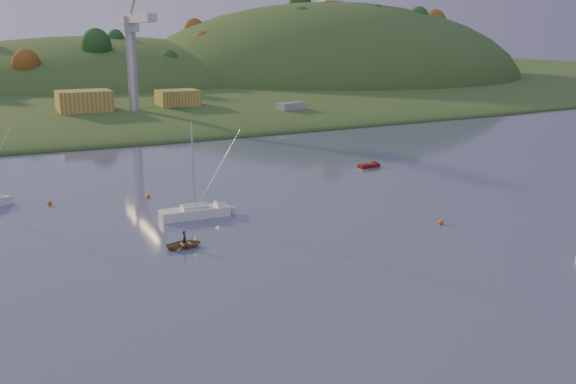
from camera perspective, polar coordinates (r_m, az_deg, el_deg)
name	(u,v)px	position (r m, az deg, el deg)	size (l,w,h in m)	color
far_shore	(57,86)	(252.26, -19.87, 8.86)	(620.00, 220.00, 1.50)	#264C1E
shore_slope	(89,103)	(188.18, -17.28, 7.54)	(640.00, 150.00, 7.00)	#264C1E
hill_center	(95,89)	(234.03, -16.78, 8.75)	(140.00, 120.00, 36.00)	#264C1E
hill_right	(329,83)	(249.63, 3.70, 9.61)	(150.00, 130.00, 60.00)	#264C1E
hillside_trees	(77,97)	(207.84, -18.25, 8.03)	(280.00, 50.00, 32.00)	#1A491A
wharf	(146,116)	(147.24, -12.47, 6.65)	(42.00, 16.00, 2.40)	slate
shed_west	(84,102)	(145.17, -17.66, 7.65)	(11.00, 8.00, 4.80)	olive
shed_east	(178,99)	(150.94, -9.77, 8.17)	(9.00, 7.00, 4.00)	olive
dock_crane	(133,42)	(141.89, -13.64, 12.79)	(3.20, 28.00, 20.30)	#B7B7BC
sailboat_far	(195,211)	(69.62, -8.30, -1.71)	(7.49, 2.54, 10.28)	silver
canoe	(185,244)	(60.27, -9.17, -4.59)	(2.37, 3.32, 0.69)	olive
paddler	(185,240)	(60.16, -9.18, -4.28)	(0.51, 0.33, 1.39)	black
red_tender	(373,165)	(95.51, 7.54, 2.38)	(3.82, 1.43, 1.28)	#57120C
work_vessel	(291,113)	(146.52, 0.25, 7.01)	(15.74, 8.67, 3.83)	slate
buoy_0	(441,222)	(68.45, 13.46, -2.61)	(0.50, 0.50, 0.50)	#E0600B
buoy_1	(50,203)	(78.94, -20.43, -0.90)	(0.50, 0.50, 0.50)	#E0600B
buoy_2	(148,196)	(78.80, -12.34, -0.35)	(0.50, 0.50, 0.50)	#E0600B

